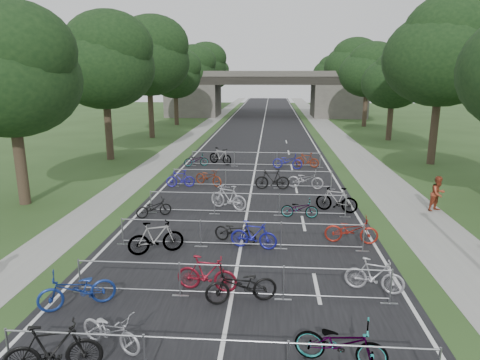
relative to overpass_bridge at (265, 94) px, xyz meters
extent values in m
cube|color=black|center=(0.00, -15.00, -3.53)|extent=(11.00, 140.00, 0.01)
cube|color=gray|center=(8.00, -15.00, -3.53)|extent=(3.00, 140.00, 0.01)
cube|color=gray|center=(-7.50, -15.00, -3.53)|extent=(2.00, 140.00, 0.01)
cube|color=silver|center=(0.00, -15.00, -3.53)|extent=(0.12, 140.00, 0.00)
cube|color=#4F4C46|center=(-11.50, 0.00, -1.03)|extent=(8.00, 8.00, 5.00)
cube|color=#4F4C46|center=(11.50, 0.00, -1.03)|extent=(8.00, 8.00, 5.00)
cube|color=black|center=(0.00, 0.00, 2.07)|extent=(30.00, 8.00, 1.20)
cube|color=#4F4C46|center=(0.00, -3.80, 3.07)|extent=(30.00, 0.40, 0.90)
cube|color=#4F4C46|center=(0.00, 3.80, 3.07)|extent=(30.00, 0.40, 0.90)
cylinder|color=#33261C|center=(-11.50, -49.00, -1.43)|extent=(0.56, 0.56, 4.20)
ellipsoid|color=black|center=(-11.50, -49.00, 2.68)|extent=(6.72, 6.72, 5.51)
sphere|color=black|center=(-10.90, -49.50, 4.03)|extent=(5.38, 5.38, 5.38)
sphere|color=black|center=(-12.00, -48.50, 1.84)|extent=(4.37, 4.37, 4.37)
cylinder|color=#33261C|center=(-11.50, -37.00, -1.17)|extent=(0.56, 0.56, 4.72)
ellipsoid|color=black|center=(-11.50, -37.00, 3.46)|extent=(7.56, 7.56, 6.20)
sphere|color=black|center=(-10.90, -37.50, 4.97)|extent=(6.05, 6.05, 6.05)
sphere|color=black|center=(-12.00, -36.50, 2.51)|extent=(4.91, 4.91, 4.91)
cylinder|color=#33261C|center=(13.00, -37.00, -0.98)|extent=(0.56, 0.56, 5.11)
ellipsoid|color=black|center=(13.00, -37.00, 4.03)|extent=(8.18, 8.18, 6.70)
sphere|color=black|center=(13.60, -37.50, 5.66)|extent=(6.54, 6.54, 6.54)
sphere|color=black|center=(12.50, -36.50, 3.01)|extent=(5.31, 5.31, 5.31)
cylinder|color=#33261C|center=(-11.50, -25.00, -0.91)|extent=(0.56, 0.56, 5.25)
ellipsoid|color=black|center=(-11.50, -25.00, 4.24)|extent=(8.40, 8.40, 6.89)
sphere|color=black|center=(-10.90, -25.50, 5.92)|extent=(6.72, 6.72, 6.72)
sphere|color=black|center=(-12.00, -24.50, 3.19)|extent=(5.46, 5.46, 5.46)
cylinder|color=#33261C|center=(13.00, -25.00, -1.61)|extent=(0.56, 0.56, 3.85)
ellipsoid|color=black|center=(13.00, -25.00, 2.16)|extent=(6.16, 6.16, 5.05)
sphere|color=black|center=(13.60, -25.50, 3.40)|extent=(4.93, 4.93, 4.93)
sphere|color=black|center=(12.50, -24.50, 1.39)|extent=(4.00, 4.00, 4.00)
cylinder|color=#33261C|center=(-11.50, -13.00, -1.43)|extent=(0.56, 0.56, 4.20)
ellipsoid|color=black|center=(-11.50, -13.00, 2.68)|extent=(6.72, 6.72, 5.51)
sphere|color=black|center=(-10.90, -13.50, 4.03)|extent=(5.38, 5.38, 5.38)
sphere|color=black|center=(-12.00, -12.50, 1.84)|extent=(4.37, 4.37, 4.37)
cylinder|color=#33261C|center=(13.00, -13.00, -1.29)|extent=(0.56, 0.56, 4.48)
ellipsoid|color=black|center=(13.00, -13.00, 3.10)|extent=(7.17, 7.17, 5.88)
sphere|color=black|center=(13.60, -13.50, 4.53)|extent=(5.73, 5.73, 5.73)
sphere|color=black|center=(12.50, -12.50, 2.20)|extent=(4.66, 4.66, 4.66)
cylinder|color=#33261C|center=(-11.50, -1.00, -1.17)|extent=(0.56, 0.56, 4.72)
ellipsoid|color=black|center=(-11.50, -1.00, 3.46)|extent=(7.56, 7.56, 6.20)
sphere|color=black|center=(-10.90, -1.50, 4.97)|extent=(6.05, 6.05, 6.05)
sphere|color=black|center=(-12.00, -0.50, 2.51)|extent=(4.91, 4.91, 4.91)
cylinder|color=#33261C|center=(13.00, -1.00, -0.98)|extent=(0.56, 0.56, 5.11)
ellipsoid|color=black|center=(13.00, -1.00, 4.03)|extent=(8.18, 8.18, 6.70)
sphere|color=black|center=(13.60, -1.50, 5.66)|extent=(6.54, 6.54, 6.54)
sphere|color=black|center=(12.50, -0.50, 3.01)|extent=(5.31, 5.31, 5.31)
cylinder|color=#33261C|center=(-11.50, 11.00, -0.91)|extent=(0.56, 0.56, 5.25)
ellipsoid|color=black|center=(-11.50, 11.00, 4.24)|extent=(8.40, 8.40, 6.89)
sphere|color=black|center=(-10.90, 10.50, 5.92)|extent=(6.72, 6.72, 6.72)
sphere|color=black|center=(-12.00, 11.50, 3.19)|extent=(5.46, 5.46, 5.46)
cylinder|color=#33261C|center=(13.00, 11.00, -1.61)|extent=(0.56, 0.56, 3.85)
ellipsoid|color=black|center=(13.00, 11.00, 2.16)|extent=(6.16, 6.16, 5.05)
sphere|color=black|center=(13.60, 10.50, 3.40)|extent=(4.93, 4.93, 4.93)
sphere|color=black|center=(12.50, 11.50, 1.39)|extent=(4.00, 4.00, 4.00)
cylinder|color=#33261C|center=(-11.50, 23.00, -1.43)|extent=(0.56, 0.56, 4.20)
ellipsoid|color=black|center=(-11.50, 23.00, 2.68)|extent=(6.72, 6.72, 5.51)
sphere|color=black|center=(-10.90, 22.50, 4.03)|extent=(5.38, 5.38, 5.38)
sphere|color=black|center=(-12.00, 23.50, 1.84)|extent=(4.37, 4.37, 4.37)
cylinder|color=#33261C|center=(13.00, 23.00, -1.29)|extent=(0.56, 0.56, 4.48)
ellipsoid|color=black|center=(13.00, 23.00, 3.10)|extent=(7.17, 7.17, 5.88)
sphere|color=black|center=(13.60, 22.50, 4.53)|extent=(5.73, 5.73, 5.73)
sphere|color=black|center=(12.50, 23.50, 2.20)|extent=(4.66, 4.66, 4.66)
cylinder|color=#919398|center=(0.00, -61.40, -2.48)|extent=(9.20, 0.04, 0.04)
cylinder|color=#919398|center=(-4.60, -61.40, -2.98)|extent=(0.05, 0.05, 1.10)
cylinder|color=#919398|center=(-1.53, -61.40, -2.98)|extent=(0.05, 0.05, 1.10)
cylinder|color=#919398|center=(0.00, -57.80, -2.48)|extent=(9.20, 0.04, 0.04)
cylinder|color=#919398|center=(0.00, -57.80, -3.35)|extent=(9.20, 0.04, 0.04)
cylinder|color=#919398|center=(-4.60, -57.80, -2.98)|extent=(0.05, 0.05, 1.10)
cube|color=#919398|center=(-4.60, -57.80, -3.52)|extent=(0.50, 0.08, 0.03)
cylinder|color=#919398|center=(-1.53, -57.80, -2.98)|extent=(0.05, 0.05, 1.10)
cube|color=#919398|center=(-1.53, -57.80, -3.52)|extent=(0.50, 0.08, 0.03)
cylinder|color=#919398|center=(1.53, -57.80, -2.98)|extent=(0.05, 0.05, 1.10)
cube|color=#919398|center=(1.53, -57.80, -3.52)|extent=(0.50, 0.08, 0.03)
cylinder|color=#919398|center=(4.60, -57.80, -2.98)|extent=(0.05, 0.05, 1.10)
cube|color=#919398|center=(4.60, -57.80, -3.52)|extent=(0.50, 0.08, 0.03)
cylinder|color=#919398|center=(0.00, -54.00, -2.48)|extent=(9.20, 0.04, 0.04)
cylinder|color=#919398|center=(0.00, -54.00, -3.35)|extent=(9.20, 0.04, 0.04)
cylinder|color=#919398|center=(-4.60, -54.00, -2.98)|extent=(0.05, 0.05, 1.10)
cube|color=#919398|center=(-4.60, -54.00, -3.52)|extent=(0.50, 0.08, 0.03)
cylinder|color=#919398|center=(-1.53, -54.00, -2.98)|extent=(0.05, 0.05, 1.10)
cube|color=#919398|center=(-1.53, -54.00, -3.52)|extent=(0.50, 0.08, 0.03)
cylinder|color=#919398|center=(1.53, -54.00, -2.98)|extent=(0.05, 0.05, 1.10)
cube|color=#919398|center=(1.53, -54.00, -3.52)|extent=(0.50, 0.08, 0.03)
cylinder|color=#919398|center=(4.60, -54.00, -2.98)|extent=(0.05, 0.05, 1.10)
cube|color=#919398|center=(4.60, -54.00, -3.52)|extent=(0.50, 0.08, 0.03)
cylinder|color=#919398|center=(0.00, -50.00, -2.48)|extent=(9.20, 0.04, 0.04)
cylinder|color=#919398|center=(0.00, -50.00, -3.35)|extent=(9.20, 0.04, 0.04)
cylinder|color=#919398|center=(-4.60, -50.00, -2.98)|extent=(0.05, 0.05, 1.10)
cube|color=#919398|center=(-4.60, -50.00, -3.52)|extent=(0.50, 0.08, 0.03)
cylinder|color=#919398|center=(-1.53, -50.00, -2.98)|extent=(0.05, 0.05, 1.10)
cube|color=#919398|center=(-1.53, -50.00, -3.52)|extent=(0.50, 0.08, 0.03)
cylinder|color=#919398|center=(1.53, -50.00, -2.98)|extent=(0.05, 0.05, 1.10)
cube|color=#919398|center=(1.53, -50.00, -3.52)|extent=(0.50, 0.08, 0.03)
cylinder|color=#919398|center=(4.60, -50.00, -2.98)|extent=(0.05, 0.05, 1.10)
cube|color=#919398|center=(4.60, -50.00, -3.52)|extent=(0.50, 0.08, 0.03)
cylinder|color=#919398|center=(0.00, -45.00, -2.48)|extent=(9.20, 0.04, 0.04)
cylinder|color=#919398|center=(0.00, -45.00, -3.35)|extent=(9.20, 0.04, 0.04)
cylinder|color=#919398|center=(-4.60, -45.00, -2.98)|extent=(0.05, 0.05, 1.10)
cube|color=#919398|center=(-4.60, -45.00, -3.52)|extent=(0.50, 0.08, 0.03)
cylinder|color=#919398|center=(-1.53, -45.00, -2.98)|extent=(0.05, 0.05, 1.10)
cube|color=#919398|center=(-1.53, -45.00, -3.52)|extent=(0.50, 0.08, 0.03)
cylinder|color=#919398|center=(1.53, -45.00, -2.98)|extent=(0.05, 0.05, 1.10)
cube|color=#919398|center=(1.53, -45.00, -3.52)|extent=(0.50, 0.08, 0.03)
cylinder|color=#919398|center=(4.60, -45.00, -2.98)|extent=(0.05, 0.05, 1.10)
cube|color=#919398|center=(4.60, -45.00, -3.52)|extent=(0.50, 0.08, 0.03)
cylinder|color=#919398|center=(0.00, -39.00, -2.48)|extent=(9.20, 0.04, 0.04)
cylinder|color=#919398|center=(0.00, -39.00, -3.35)|extent=(9.20, 0.04, 0.04)
cylinder|color=#919398|center=(-4.60, -39.00, -2.98)|extent=(0.05, 0.05, 1.10)
cube|color=#919398|center=(-4.60, -39.00, -3.52)|extent=(0.50, 0.08, 0.03)
cylinder|color=#919398|center=(-1.53, -39.00, -2.98)|extent=(0.05, 0.05, 1.10)
cube|color=#919398|center=(-1.53, -39.00, -3.52)|extent=(0.50, 0.08, 0.03)
cylinder|color=#919398|center=(1.53, -39.00, -2.98)|extent=(0.05, 0.05, 1.10)
cube|color=#919398|center=(1.53, -39.00, -3.52)|extent=(0.50, 0.08, 0.03)
cylinder|color=#919398|center=(4.60, -39.00, -2.98)|extent=(0.05, 0.05, 1.10)
cube|color=#919398|center=(4.60, -39.00, -3.52)|extent=(0.50, 0.08, 0.03)
imported|color=black|center=(-3.56, -61.43, -2.91)|extent=(2.17, 1.18, 1.25)
imported|color=#AAAAB2|center=(-2.67, -60.39, -3.06)|extent=(1.91, 1.31, 0.95)
imported|color=#919398|center=(2.75, -60.59, -2.98)|extent=(2.21, 1.20, 1.10)
imported|color=navy|center=(-4.30, -58.65, -2.97)|extent=(2.23, 1.62, 1.12)
imported|color=maroon|center=(-0.78, -57.41, -2.96)|extent=(1.95, 0.79, 1.14)
imported|color=black|center=(0.32, -58.05, -2.98)|extent=(2.22, 1.24, 1.11)
imported|color=#ABAAB1|center=(4.30, -57.09, -3.00)|extent=(1.85, 1.02, 1.07)
imported|color=#919398|center=(-3.08, -54.73, -2.91)|extent=(2.12, 1.34, 1.24)
imported|color=black|center=(-0.25, -53.46, -3.06)|extent=(1.89, 1.20, 0.94)
imported|color=navy|center=(0.50, -54.01, -2.99)|extent=(1.89, 0.85, 1.10)
imported|color=maroon|center=(4.30, -53.18, -2.99)|extent=(2.13, 0.93, 1.08)
imported|color=black|center=(-4.30, -50.60, -3.10)|extent=(1.73, 1.37, 0.88)
imported|color=#B6B6BE|center=(-0.95, -49.17, -2.93)|extent=(2.07, 1.38, 1.21)
imported|color=#919398|center=(2.46, -50.22, -3.09)|extent=(1.73, 0.70, 0.89)
imported|color=#919398|center=(4.30, -49.20, -2.92)|extent=(2.10, 1.23, 1.22)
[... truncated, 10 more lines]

